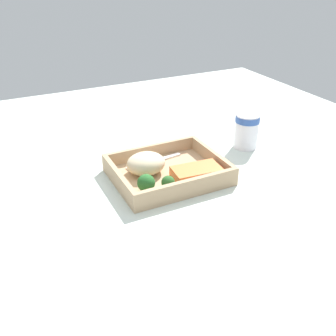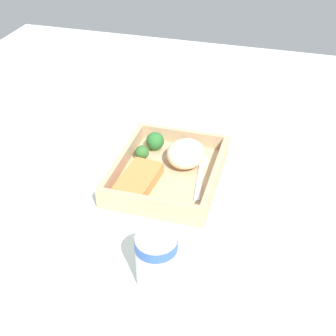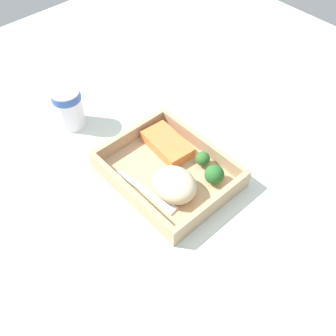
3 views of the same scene
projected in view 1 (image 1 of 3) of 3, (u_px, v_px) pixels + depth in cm
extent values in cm
cube|color=silver|center=(168.00, 181.00, 98.00)|extent=(160.00, 160.00, 2.00)
cube|color=tan|center=(168.00, 175.00, 97.23)|extent=(26.69, 21.50, 1.20)
cube|color=tan|center=(151.00, 151.00, 104.10)|extent=(26.69, 1.20, 3.42)
cube|color=tan|center=(188.00, 187.00, 88.14)|extent=(26.69, 1.20, 3.42)
cube|color=tan|center=(212.00, 157.00, 101.07)|extent=(1.20, 19.10, 3.42)
cube|color=tan|center=(119.00, 179.00, 91.17)|extent=(1.20, 19.10, 3.42)
cube|color=orange|center=(197.00, 172.00, 94.73)|extent=(12.18, 7.45, 2.53)
ellipsoid|color=beige|center=(146.00, 163.00, 95.93)|extent=(9.63, 8.37, 5.23)
cylinder|color=#7CA351|center=(146.00, 189.00, 89.26)|extent=(1.56, 1.56, 1.14)
sphere|color=#28652A|center=(146.00, 183.00, 88.44)|extent=(4.10, 4.10, 4.10)
cylinder|color=#7E9A4F|center=(168.00, 188.00, 89.91)|extent=(1.19, 1.19, 1.15)
sphere|color=#2F6329|center=(168.00, 182.00, 89.22)|extent=(3.12, 3.12, 3.12)
cube|color=white|center=(160.00, 160.00, 102.89)|extent=(12.44, 2.72, 0.44)
cube|color=white|center=(134.00, 168.00, 99.03)|extent=(3.66, 2.63, 0.44)
cylinder|color=white|center=(246.00, 131.00, 110.61)|extent=(6.59, 6.59, 9.92)
cylinder|color=#3356A8|center=(248.00, 119.00, 108.84)|extent=(6.79, 6.79, 1.79)
cube|color=white|center=(144.00, 142.00, 115.43)|extent=(9.14, 13.79, 0.24)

